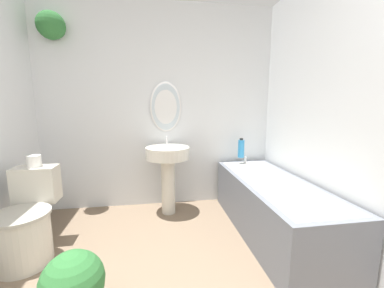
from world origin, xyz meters
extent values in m
cube|color=silver|center=(0.00, 2.69, 1.20)|extent=(2.85, 0.06, 2.40)
ellipsoid|color=silver|center=(0.07, 2.64, 1.21)|extent=(0.37, 0.02, 0.59)
ellipsoid|color=silver|center=(0.07, 2.64, 1.21)|extent=(0.33, 0.01, 0.55)
cylinder|color=#47474C|center=(-1.10, 2.57, 2.11)|extent=(0.13, 0.13, 0.07)
sphere|color=#2D6B33|center=(-1.10, 2.57, 2.04)|extent=(0.28, 0.28, 0.28)
cube|color=silver|center=(1.40, 1.33, 1.20)|extent=(0.06, 2.78, 2.40)
cylinder|color=beige|center=(-1.10, 1.65, 0.20)|extent=(0.39, 0.39, 0.40)
cylinder|color=#B1ADA0|center=(-1.10, 1.65, 0.41)|extent=(0.42, 0.42, 0.02)
cube|color=beige|center=(-1.10, 1.94, 0.55)|extent=(0.34, 0.19, 0.31)
cylinder|color=beige|center=(0.07, 2.37, 0.32)|extent=(0.16, 0.16, 0.64)
cylinder|color=beige|center=(0.07, 2.37, 0.71)|extent=(0.49, 0.49, 0.13)
cylinder|color=silver|center=(0.07, 2.51, 0.82)|extent=(0.02, 0.02, 0.10)
cube|color=slate|center=(1.03, 1.78, 0.26)|extent=(0.63, 1.65, 0.52)
cube|color=beige|center=(1.03, 1.78, 0.50)|extent=(0.53, 1.55, 0.04)
cylinder|color=silver|center=(1.03, 2.51, 0.56)|extent=(0.04, 0.04, 0.08)
cylinder|color=#2D84C6|center=(0.97, 2.49, 0.71)|extent=(0.08, 0.08, 0.21)
cylinder|color=black|center=(0.97, 2.49, 0.82)|extent=(0.04, 0.04, 0.02)
sphere|color=#2D6B33|center=(-0.51, 0.98, 0.31)|extent=(0.33, 0.33, 0.33)
cylinder|color=white|center=(-1.10, 1.94, 0.76)|extent=(0.11, 0.11, 0.10)
camera|label=1|loc=(-0.07, -0.21, 1.23)|focal=22.00mm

